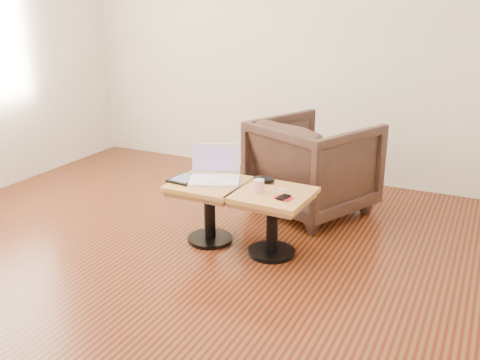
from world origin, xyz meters
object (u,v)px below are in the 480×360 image
at_px(side_table_left, 209,197).
at_px(side_table_right, 272,208).
at_px(striped_cup, 259,186).
at_px(armchair, 313,166).
at_px(laptop, 215,173).

height_order(side_table_left, side_table_right, same).
distance_m(side_table_left, striped_cup, 0.44).
relative_size(side_table_left, armchair, 0.59).
height_order(side_table_left, striped_cup, striped_cup).
bearing_deg(armchair, side_table_right, 114.74).
distance_m(side_table_right, armchair, 0.89).
bearing_deg(striped_cup, laptop, 165.00).
bearing_deg(armchair, side_table_left, 85.81).
height_order(laptop, striped_cup, laptop).
bearing_deg(laptop, armchair, 37.84).
bearing_deg(striped_cup, side_table_left, 173.56).
distance_m(side_table_right, striped_cup, 0.18).
height_order(side_table_right, armchair, armchair).
height_order(striped_cup, armchair, armchair).
height_order(side_table_left, laptop, laptop).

